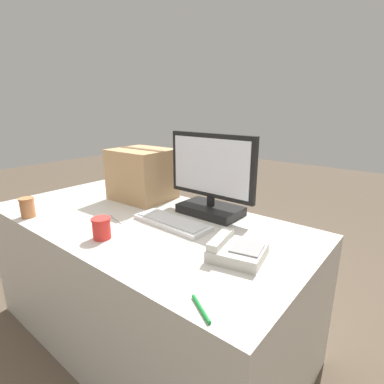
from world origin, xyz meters
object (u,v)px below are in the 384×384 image
at_px(monitor, 211,183).
at_px(cardboard_box, 142,174).
at_px(keyboard, 172,222).
at_px(desk_phone, 236,250).
at_px(pen_marker, 201,309).
at_px(paper_cup_left, 27,207).
at_px(spoon, 114,218).
at_px(paper_cup_right, 101,228).

relative_size(monitor, cardboard_box, 1.42).
bearing_deg(cardboard_box, keyboard, -25.35).
bearing_deg(desk_phone, cardboard_box, 148.96).
bearing_deg(desk_phone, monitor, 125.33).
xyz_separation_m(monitor, pen_marker, (0.46, -0.69, -0.17)).
distance_m(desk_phone, paper_cup_left, 1.16).
bearing_deg(spoon, desk_phone, -163.42).
bearing_deg(paper_cup_left, cardboard_box, 69.99).
bearing_deg(spoon, keyboard, -142.66).
relative_size(keyboard, spoon, 2.71).
xyz_separation_m(cardboard_box, pen_marker, (0.97, -0.65, -0.15)).
bearing_deg(paper_cup_right, pen_marker, -9.77).
relative_size(cardboard_box, pen_marker, 3.15).
bearing_deg(paper_cup_right, desk_phone, 22.42).
bearing_deg(desk_phone, keyboard, 156.36).
bearing_deg(keyboard, monitor, 77.95).
bearing_deg(pen_marker, paper_cup_left, -150.13).
distance_m(monitor, cardboard_box, 0.51).
xyz_separation_m(desk_phone, pen_marker, (0.09, -0.35, -0.02)).
bearing_deg(desk_phone, spoon, 171.64).
xyz_separation_m(paper_cup_right, cardboard_box, (-0.32, 0.54, 0.11)).
xyz_separation_m(desk_phone, cardboard_box, (-0.88, 0.30, 0.13)).
xyz_separation_m(paper_cup_left, cardboard_box, (0.23, 0.63, 0.11)).
bearing_deg(keyboard, paper_cup_left, -147.01).
height_order(paper_cup_right, spoon, paper_cup_right).
relative_size(desk_phone, paper_cup_left, 2.26).
bearing_deg(keyboard, desk_phone, -9.71).
bearing_deg(spoon, paper_cup_left, 48.65).
bearing_deg(desk_phone, paper_cup_right, -169.82).
bearing_deg(cardboard_box, paper_cup_left, -110.01).
bearing_deg(spoon, monitor, -120.08).
bearing_deg(pen_marker, monitor, 154.72).
relative_size(desk_phone, spoon, 1.53).
height_order(cardboard_box, pen_marker, cardboard_box).
height_order(keyboard, desk_phone, desk_phone).
bearing_deg(paper_cup_right, spoon, 131.63).
distance_m(paper_cup_left, paper_cup_right, 0.55).
distance_m(paper_cup_left, cardboard_box, 0.68).
bearing_deg(desk_phone, pen_marker, -87.89).
xyz_separation_m(desk_phone, paper_cup_left, (-1.11, -0.33, 0.03)).
bearing_deg(pen_marker, desk_phone, 135.23).
xyz_separation_m(paper_cup_left, spoon, (0.38, 0.28, -0.05)).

